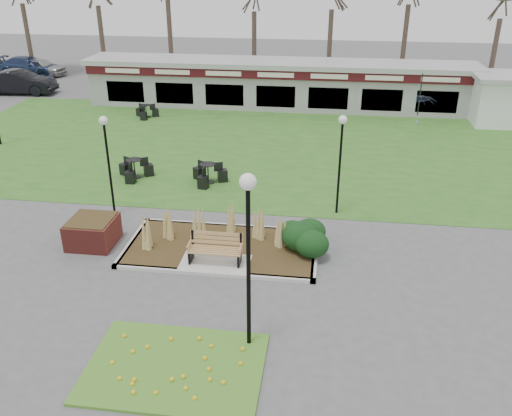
# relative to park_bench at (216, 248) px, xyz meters

# --- Properties ---
(ground) EXTENTS (100.00, 100.00, 0.00)m
(ground) POSITION_rel_park_bench_xyz_m (0.00, -0.25, -0.59)
(ground) COLOR #515154
(ground) RESTS_ON ground
(lawn) EXTENTS (34.00, 16.00, 0.02)m
(lawn) POSITION_rel_park_bench_xyz_m (0.00, 11.75, -0.58)
(lawn) COLOR #29611E
(lawn) RESTS_ON ground
(flower_bed) EXTENTS (4.20, 3.00, 0.16)m
(flower_bed) POSITION_rel_park_bench_xyz_m (0.00, -4.85, -0.52)
(flower_bed) COLOR #457421
(flower_bed) RESTS_ON ground
(planting_bed) EXTENTS (6.75, 3.40, 1.27)m
(planting_bed) POSITION_rel_park_bench_xyz_m (1.27, 1.10, -0.22)
(planting_bed) COLOR #2E2312
(planting_bed) RESTS_ON ground
(park_bench) EXTENTS (1.70, 0.66, 0.93)m
(park_bench) POSITION_rel_park_bench_xyz_m (0.00, 0.00, 0.00)
(park_bench) COLOR #A4724A
(park_bench) RESTS_ON ground
(brick_planter) EXTENTS (1.50, 1.50, 0.95)m
(brick_planter) POSITION_rel_park_bench_xyz_m (-4.40, 0.75, -0.11)
(brick_planter) COLOR maroon
(brick_planter) RESTS_ON ground
(food_pavilion) EXTENTS (24.60, 3.40, 2.90)m
(food_pavilion) POSITION_rel_park_bench_xyz_m (0.00, 19.71, 0.89)
(food_pavilion) COLOR #9A9A9D
(food_pavilion) RESTS_ON ground
(service_hut) EXTENTS (4.40, 3.40, 2.83)m
(service_hut) POSITION_rel_park_bench_xyz_m (13.50, 17.75, 0.86)
(service_hut) COLOR white
(service_hut) RESTS_ON ground
(lamp_post_near_left) EXTENTS (0.39, 0.39, 4.67)m
(lamp_post_near_left) POSITION_rel_park_bench_xyz_m (1.62, -3.75, 2.82)
(lamp_post_near_left) COLOR black
(lamp_post_near_left) RESTS_ON ground
(lamp_post_near_right) EXTENTS (0.32, 0.32, 3.82)m
(lamp_post_near_right) POSITION_rel_park_bench_xyz_m (3.80, 4.32, 2.20)
(lamp_post_near_right) COLOR black
(lamp_post_near_right) RESTS_ON ground
(lamp_post_mid_left) EXTENTS (0.32, 0.32, 3.82)m
(lamp_post_mid_left) POSITION_rel_park_bench_xyz_m (-4.56, 3.07, 2.20)
(lamp_post_mid_left) COLOR black
(lamp_post_mid_left) RESTS_ON ground
(bistro_set_a) EXTENTS (1.59, 1.40, 0.84)m
(bistro_set_a) POSITION_rel_park_bench_xyz_m (-5.01, 6.70, -0.29)
(bistro_set_a) COLOR black
(bistro_set_a) RESTS_ON ground
(bistro_set_b) EXTENTS (1.43, 1.26, 0.76)m
(bistro_set_b) POSITION_rel_park_bench_xyz_m (-7.57, 16.06, -0.32)
(bistro_set_b) COLOR black
(bistro_set_b) RESTS_ON ground
(bistro_set_c) EXTENTS (1.60, 1.49, 0.86)m
(bistro_set_c) POSITION_rel_park_bench_xyz_m (-1.69, 6.57, -0.28)
(bistro_set_c) COLOR black
(bistro_set_c) RESTS_ON ground
(patio_umbrella) EXTENTS (2.30, 2.32, 2.24)m
(patio_umbrella) POSITION_rel_park_bench_xyz_m (8.00, 14.63, 0.83)
(patio_umbrella) COLOR black
(patio_umbrella) RESTS_ON ground
(car_silver) EXTENTS (4.24, 2.04, 1.40)m
(car_silver) POSITION_rel_park_bench_xyz_m (-19.86, 26.75, 0.11)
(car_silver) COLOR #A2A1A6
(car_silver) RESTS_ON ground
(car_black) EXTENTS (5.03, 2.10, 1.62)m
(car_black) POSITION_rel_park_bench_xyz_m (-18.23, 20.75, 0.22)
(car_black) COLOR black
(car_black) RESTS_ON ground
(car_blue) EXTENTS (5.10, 2.13, 1.47)m
(car_blue) POSITION_rel_park_bench_xyz_m (-20.79, 26.75, 0.15)
(car_blue) COLOR navy
(car_blue) RESTS_ON ground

